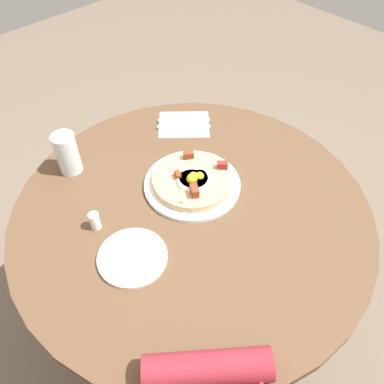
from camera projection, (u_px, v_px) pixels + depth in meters
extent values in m
plane|color=#6B5B4C|center=(192.00, 323.00, 1.67)|extent=(6.00, 6.00, 0.00)
cylinder|color=brown|center=(192.00, 212.00, 1.12)|extent=(1.01, 1.01, 0.03)
cylinder|color=#333338|center=(192.00, 279.00, 1.40)|extent=(0.12, 0.12, 0.72)
cylinder|color=#333338|center=(192.00, 322.00, 1.66)|extent=(0.45, 0.45, 0.02)
cylinder|color=maroon|center=(207.00, 368.00, 0.79)|extent=(0.25, 0.22, 0.07)
cylinder|color=white|center=(192.00, 184.00, 1.17)|extent=(0.28, 0.28, 0.01)
cylinder|color=tan|center=(192.00, 180.00, 1.15)|extent=(0.23, 0.23, 0.02)
cylinder|color=white|center=(194.00, 178.00, 1.14)|extent=(0.08, 0.08, 0.01)
sphere|color=yellow|center=(194.00, 177.00, 1.14)|extent=(0.03, 0.03, 0.03)
cylinder|color=white|center=(192.00, 181.00, 1.13)|extent=(0.09, 0.09, 0.01)
sphere|color=yellow|center=(192.00, 179.00, 1.13)|extent=(0.03, 0.03, 0.03)
cylinder|color=white|center=(200.00, 177.00, 1.14)|extent=(0.06, 0.06, 0.01)
sphere|color=yellow|center=(200.00, 176.00, 1.14)|extent=(0.02, 0.02, 0.02)
cube|color=brown|center=(189.00, 155.00, 1.20)|extent=(0.03, 0.03, 0.02)
cube|color=maroon|center=(178.00, 175.00, 1.14)|extent=(0.02, 0.03, 0.02)
cube|color=maroon|center=(222.00, 165.00, 1.17)|extent=(0.03, 0.03, 0.02)
cube|color=brown|center=(194.00, 191.00, 1.09)|extent=(0.04, 0.04, 0.03)
cube|color=#387F2D|center=(196.00, 183.00, 1.13)|extent=(0.01, 0.01, 0.00)
cube|color=#387F2D|center=(189.00, 179.00, 1.14)|extent=(0.01, 0.01, 0.00)
cube|color=#387F2D|center=(198.00, 173.00, 1.16)|extent=(0.01, 0.01, 0.00)
cube|color=#387F2D|center=(192.00, 172.00, 1.16)|extent=(0.01, 0.01, 0.00)
cube|color=#387F2D|center=(187.00, 172.00, 1.16)|extent=(0.01, 0.01, 0.00)
cube|color=#387F2D|center=(181.00, 202.00, 1.08)|extent=(0.01, 0.01, 0.00)
cylinder|color=white|center=(132.00, 257.00, 1.00)|extent=(0.18, 0.18, 0.01)
cube|color=white|center=(184.00, 125.00, 1.36)|extent=(0.22, 0.22, 0.00)
cube|color=silver|center=(184.00, 127.00, 1.35)|extent=(0.14, 0.13, 0.00)
cube|color=silver|center=(184.00, 120.00, 1.37)|extent=(0.14, 0.13, 0.00)
cylinder|color=silver|center=(67.00, 153.00, 1.17)|extent=(0.07, 0.07, 0.13)
cylinder|color=white|center=(95.00, 221.00, 1.05)|extent=(0.03, 0.03, 0.05)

